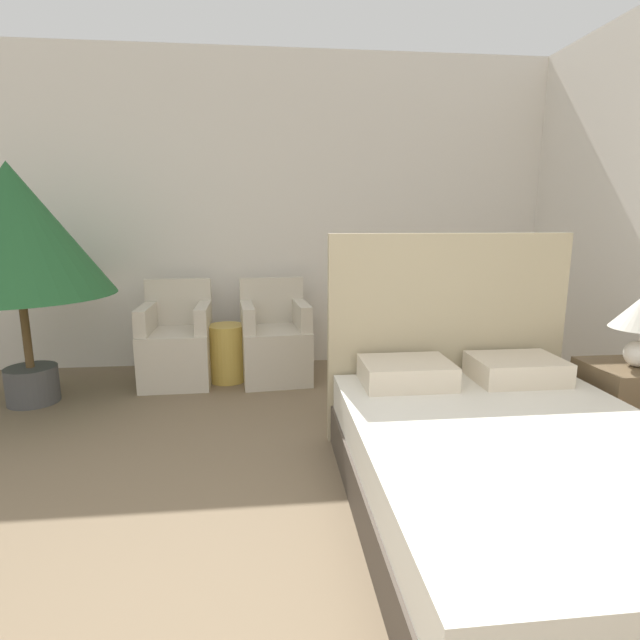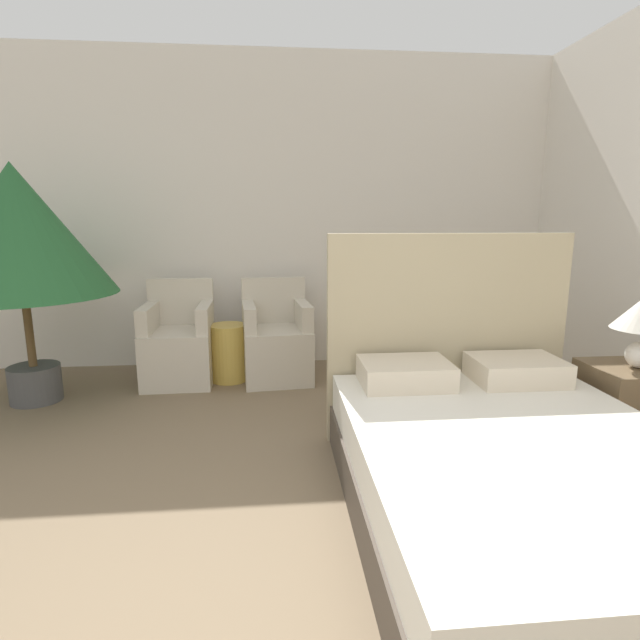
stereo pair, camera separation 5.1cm
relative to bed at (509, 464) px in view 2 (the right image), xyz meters
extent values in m
cube|color=silver|center=(-1.10, 2.79, 1.18)|extent=(10.00, 0.06, 2.90)
cube|color=#4C4238|center=(0.00, -0.11, -0.15)|extent=(1.51, 2.01, 0.24)
cube|color=silver|center=(0.00, -0.11, 0.08)|extent=(1.48, 1.97, 0.21)
cube|color=tan|center=(0.00, 0.92, 0.39)|extent=(1.54, 0.06, 1.32)
cube|color=beige|center=(-0.34, 0.66, 0.25)|extent=(0.52, 0.39, 0.14)
cube|color=beige|center=(0.34, 0.66, 0.25)|extent=(0.52, 0.39, 0.14)
cube|color=beige|center=(-1.92, 2.18, -0.04)|extent=(0.58, 0.60, 0.47)
cube|color=beige|center=(-1.93, 2.44, 0.40)|extent=(0.57, 0.07, 0.41)
cube|color=beige|center=(-2.16, 2.18, 0.31)|extent=(0.11, 0.53, 0.22)
cube|color=beige|center=(-1.69, 2.19, 0.31)|extent=(0.11, 0.53, 0.22)
cube|color=beige|center=(-1.08, 2.18, -0.04)|extent=(0.62, 0.63, 0.47)
cube|color=beige|center=(-1.10, 2.44, 0.40)|extent=(0.58, 0.11, 0.41)
cube|color=beige|center=(-1.31, 2.16, 0.31)|extent=(0.15, 0.53, 0.22)
cube|color=beige|center=(-0.84, 2.20, 0.31)|extent=(0.15, 0.53, 0.22)
cylinder|color=#4C4C4C|center=(-2.97, 1.83, -0.13)|extent=(0.38, 0.38, 0.28)
cylinder|color=brown|center=(-2.97, 1.83, 0.29)|extent=(0.06, 0.06, 0.56)
cone|color=#235B2D|center=(-2.97, 1.83, 1.06)|extent=(1.35, 1.35, 0.97)
cube|color=brown|center=(1.06, 0.63, 0.00)|extent=(0.50, 0.46, 0.53)
sphere|color=white|center=(1.07, 0.60, 0.34)|extent=(0.16, 0.16, 0.16)
cylinder|color=gold|center=(-1.50, 2.21, -0.02)|extent=(0.33, 0.33, 0.50)
camera|label=1|loc=(-1.14, -2.07, 1.14)|focal=28.00mm
camera|label=2|loc=(-1.09, -2.08, 1.14)|focal=28.00mm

